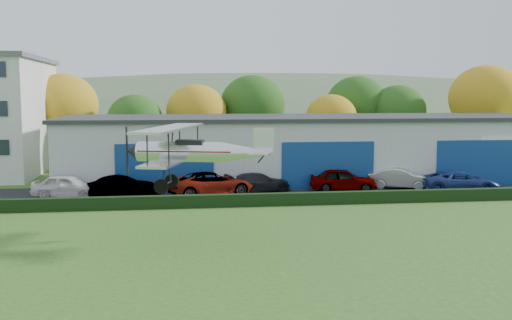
{
  "coord_description": "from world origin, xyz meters",
  "views": [
    {
      "loc": [
        -6.42,
        -21.65,
        7.13
      ],
      "look_at": [
        -1.93,
        10.93,
        3.54
      ],
      "focal_mm": 42.62,
      "sensor_mm": 36.0,
      "label": 1
    }
  ],
  "objects": [
    {
      "name": "distant_hills",
      "position": [
        -4.38,
        140.0,
        -13.05
      ],
      "size": [
        430.0,
        196.0,
        56.0
      ],
      "color": "#4C6642",
      "rests_on": "ground"
    },
    {
      "name": "ground",
      "position": [
        0.0,
        0.0,
        0.0
      ],
      "size": [
        300.0,
        300.0,
        0.0
      ],
      "primitive_type": "plane",
      "color": "#305C1D",
      "rests_on": "ground"
    },
    {
      "name": "car_1",
      "position": [
        -9.74,
        19.83,
        0.83
      ],
      "size": [
        4.99,
        2.73,
        1.56
      ],
      "primitive_type": "imported",
      "rotation": [
        0.0,
        0.0,
        1.81
      ],
      "color": "gray",
      "rests_on": "apron"
    },
    {
      "name": "car_5",
      "position": [
        10.49,
        21.54,
        0.83
      ],
      "size": [
        4.98,
        3.4,
        1.55
      ],
      "primitive_type": "imported",
      "rotation": [
        0.0,
        0.0,
        1.16
      ],
      "color": "silver",
      "rests_on": "apron"
    },
    {
      "name": "hedge",
      "position": [
        3.0,
        16.2,
        0.4
      ],
      "size": [
        46.0,
        0.6,
        0.8
      ],
      "primitive_type": "cube",
      "color": "black",
      "rests_on": "ground"
    },
    {
      "name": "car_6",
      "position": [
        14.26,
        19.51,
        0.8
      ],
      "size": [
        5.81,
        3.51,
        1.51
      ],
      "primitive_type": "imported",
      "rotation": [
        0.0,
        0.0,
        1.38
      ],
      "color": "navy",
      "rests_on": "apron"
    },
    {
      "name": "tree_belt",
      "position": [
        0.85,
        40.62,
        5.61
      ],
      "size": [
        75.7,
        13.22,
        10.12
      ],
      "color": "#3D2614",
      "rests_on": "ground"
    },
    {
      "name": "biplane",
      "position": [
        -5.5,
        7.61,
        4.44
      ],
      "size": [
        7.34,
        8.33,
        3.11
      ],
      "rotation": [
        0.0,
        0.0,
        -0.27
      ],
      "color": "silver"
    },
    {
      "name": "car_0",
      "position": [
        -13.54,
        20.6,
        0.86
      ],
      "size": [
        5.07,
        2.87,
        1.63
      ],
      "primitive_type": "imported",
      "rotation": [
        0.0,
        0.0,
        1.36
      ],
      "color": "silver",
      "rests_on": "apron"
    },
    {
      "name": "apron",
      "position": [
        3.0,
        21.0,
        0.03
      ],
      "size": [
        48.0,
        9.0,
        0.05
      ],
      "primitive_type": "cube",
      "color": "black",
      "rests_on": "ground"
    },
    {
      "name": "car_4",
      "position": [
        5.92,
        21.17,
        0.87
      ],
      "size": [
        5.06,
        2.67,
        1.64
      ],
      "primitive_type": "imported",
      "rotation": [
        0.0,
        0.0,
        1.41
      ],
      "color": "gray",
      "rests_on": "apron"
    },
    {
      "name": "hangar",
      "position": [
        5.0,
        27.98,
        2.66
      ],
      "size": [
        40.6,
        12.6,
        5.3
      ],
      "color": "#B2B7BC",
      "rests_on": "ground"
    },
    {
      "name": "car_2",
      "position": [
        -3.8,
        20.32,
        0.88
      ],
      "size": [
        6.54,
        4.55,
        1.66
      ],
      "primitive_type": "imported",
      "rotation": [
        0.0,
        0.0,
        1.9
      ],
      "color": "gray",
      "rests_on": "apron"
    },
    {
      "name": "car_3",
      "position": [
        -0.29,
        21.48,
        0.74
      ],
      "size": [
        5.12,
        3.17,
        1.39
      ],
      "primitive_type": "imported",
      "rotation": [
        0.0,
        0.0,
        1.85
      ],
      "color": "black",
      "rests_on": "apron"
    }
  ]
}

